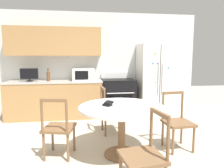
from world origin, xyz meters
TOP-DOWN VIEW (x-y plane):
  - ground_plane at (0.00, 0.00)m, footprint 14.00×14.00m
  - back_wall at (-0.30, 2.59)m, footprint 5.20×0.44m
  - kitchen_counter at (-1.08, 2.29)m, footprint 2.26×0.64m
  - refrigerator at (1.41, 2.24)m, footprint 0.84×0.71m
  - oven_range at (0.45, 2.26)m, footprint 0.79×0.68m
  - microwave at (-0.39, 2.27)m, footprint 0.53×0.37m
  - countertop_tv at (-1.66, 2.26)m, footprint 0.40×0.16m
  - counter_bottle at (-1.23, 2.27)m, footprint 0.08×0.08m
  - dining_table at (0.16, 0.18)m, footprint 1.26×1.26m
  - dining_chair_far at (0.12, 1.10)m, footprint 0.45×0.45m
  - dining_chair_right at (1.07, 0.28)m, footprint 0.45×0.45m
  - dining_chair_left at (-0.76, 0.25)m, footprint 0.49×0.49m
  - dining_chair_near at (0.23, -0.73)m, footprint 0.48×0.48m
  - candle_glass at (0.19, 0.14)m, footprint 0.09×0.09m
  - wallet at (-0.04, 0.24)m, footprint 0.17×0.17m

SIDE VIEW (x-z plane):
  - ground_plane at x=0.00m, z-range 0.00..0.00m
  - dining_chair_far at x=0.12m, z-range -0.02..0.89m
  - dining_chair_right at x=1.07m, z-range -0.02..0.89m
  - dining_chair_left at x=-0.76m, z-range -0.02..0.89m
  - dining_chair_near at x=0.23m, z-range -0.02..0.89m
  - kitchen_counter at x=-1.08m, z-range 0.00..0.90m
  - oven_range at x=0.45m, z-range -0.07..1.01m
  - dining_table at x=0.16m, z-range 0.24..0.99m
  - wallet at x=-0.04m, z-range 0.74..0.81m
  - candle_glass at x=0.19m, z-range 0.74..0.83m
  - refrigerator at x=1.41m, z-range 0.00..1.80m
  - counter_bottle at x=-1.23m, z-range 0.86..1.17m
  - microwave at x=-0.39m, z-range 0.90..1.19m
  - countertop_tv at x=-1.66m, z-range 0.91..1.22m
  - back_wall at x=-0.30m, z-range 0.15..2.75m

